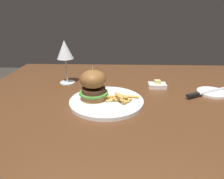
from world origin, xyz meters
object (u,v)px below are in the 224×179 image
(wine_glass, at_px, (65,51))
(table_knife, at_px, (204,93))
(burger_sandwich, at_px, (93,85))
(main_plate, at_px, (107,101))
(bread_plate, at_px, (212,92))
(butter_dish, at_px, (157,85))

(wine_glass, xyz_separation_m, table_knife, (0.60, -0.14, -0.14))
(burger_sandwich, height_order, wine_glass, wine_glass)
(burger_sandwich, bearing_deg, wine_glass, 126.13)
(main_plate, relative_size, burger_sandwich, 2.19)
(bread_plate, height_order, table_knife, table_knife)
(wine_glass, bearing_deg, burger_sandwich, -53.87)
(butter_dish, bearing_deg, main_plate, -142.41)
(bread_plate, height_order, butter_dish, butter_dish)
(bread_plate, bearing_deg, table_knife, -152.62)
(main_plate, relative_size, wine_glass, 1.38)
(wine_glass, distance_m, butter_dish, 0.45)
(main_plate, height_order, butter_dish, butter_dish)
(burger_sandwich, relative_size, bread_plate, 1.05)
(burger_sandwich, relative_size, wine_glass, 0.63)
(main_plate, height_order, bread_plate, main_plate)
(bread_plate, xyz_separation_m, table_knife, (-0.05, -0.02, 0.01))
(bread_plate, bearing_deg, butter_dish, 164.16)
(burger_sandwich, bearing_deg, butter_dish, 30.89)
(main_plate, xyz_separation_m, bread_plate, (0.44, 0.11, -0.00))
(butter_dish, bearing_deg, burger_sandwich, -149.11)
(bread_plate, relative_size, butter_dish, 1.55)
(main_plate, height_order, table_knife, table_knife)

